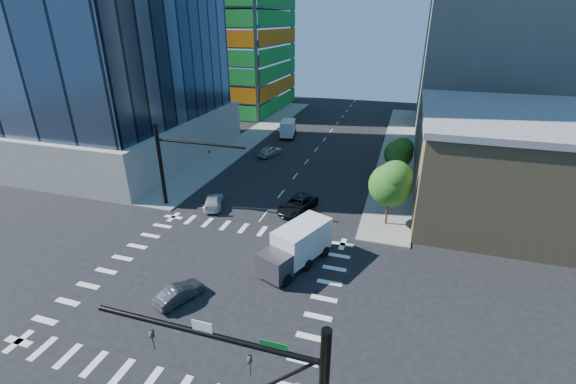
% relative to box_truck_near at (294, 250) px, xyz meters
% --- Properties ---
extents(ground, '(160.00, 160.00, 0.00)m').
position_rel_box_truck_near_xyz_m(ground, '(-5.65, -4.42, -1.51)').
color(ground, black).
rests_on(ground, ground).
extents(road_markings, '(20.00, 20.00, 0.01)m').
position_rel_box_truck_near_xyz_m(road_markings, '(-5.65, -4.42, -1.51)').
color(road_markings, silver).
rests_on(road_markings, ground).
extents(sidewalk_ne, '(5.00, 60.00, 0.15)m').
position_rel_box_truck_near_xyz_m(sidewalk_ne, '(6.85, 35.58, -1.44)').
color(sidewalk_ne, gray).
rests_on(sidewalk_ne, ground).
extents(sidewalk_nw, '(5.00, 60.00, 0.15)m').
position_rel_box_truck_near_xyz_m(sidewalk_nw, '(-18.15, 35.58, -1.44)').
color(sidewalk_nw, gray).
rests_on(sidewalk_nw, ground).
extents(commercial_building, '(20.50, 22.50, 10.60)m').
position_rel_box_truck_near_xyz_m(commercial_building, '(19.35, 17.58, 3.80)').
color(commercial_building, '#8B7651').
rests_on(commercial_building, ground).
extents(bg_building_ne, '(24.00, 30.00, 28.00)m').
position_rel_box_truck_near_xyz_m(bg_building_ne, '(21.35, 50.58, 12.49)').
color(bg_building_ne, '#605C56').
rests_on(bg_building_ne, ground).
extents(signal_mast_nw, '(10.20, 0.40, 9.00)m').
position_rel_box_truck_near_xyz_m(signal_mast_nw, '(-15.65, 7.08, 3.98)').
color(signal_mast_nw, black).
rests_on(signal_mast_nw, sidewalk_nw).
extents(tree_south, '(4.16, 4.16, 6.82)m').
position_rel_box_truck_near_xyz_m(tree_south, '(6.97, 9.48, 3.18)').
color(tree_south, '#382316').
rests_on(tree_south, sidewalk_ne).
extents(tree_north, '(3.54, 3.52, 5.78)m').
position_rel_box_truck_near_xyz_m(tree_north, '(7.27, 21.48, 2.48)').
color(tree_north, '#382316').
rests_on(tree_north, sidewalk_ne).
extents(car_nb_far, '(3.89, 6.01, 1.54)m').
position_rel_box_truck_near_xyz_m(car_nb_far, '(-2.54, 9.83, -0.74)').
color(car_nb_far, black).
rests_on(car_nb_far, ground).
extents(car_sb_near, '(3.36, 4.92, 1.32)m').
position_rel_box_truck_near_xyz_m(car_sb_near, '(-11.73, 8.08, -0.85)').
color(car_sb_near, silver).
rests_on(car_sb_near, ground).
extents(car_sb_mid, '(3.13, 4.83, 1.53)m').
position_rel_box_truck_near_xyz_m(car_sb_mid, '(-11.71, 26.47, -0.75)').
color(car_sb_mid, silver).
rests_on(car_sb_mid, ground).
extents(car_sb_cross, '(2.74, 4.04, 1.26)m').
position_rel_box_truck_near_xyz_m(car_sb_cross, '(-6.83, -6.77, -0.88)').
color(car_sb_cross, '#48474B').
rests_on(car_sb_cross, ground).
extents(box_truck_near, '(5.02, 7.08, 3.41)m').
position_rel_box_truck_near_xyz_m(box_truck_near, '(0.00, 0.00, 0.00)').
color(box_truck_near, black).
rests_on(box_truck_near, ground).
extents(box_truck_far, '(3.48, 6.06, 2.99)m').
position_rel_box_truck_near_xyz_m(box_truck_far, '(-12.24, 37.61, -0.19)').
color(box_truck_far, black).
rests_on(box_truck_far, ground).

